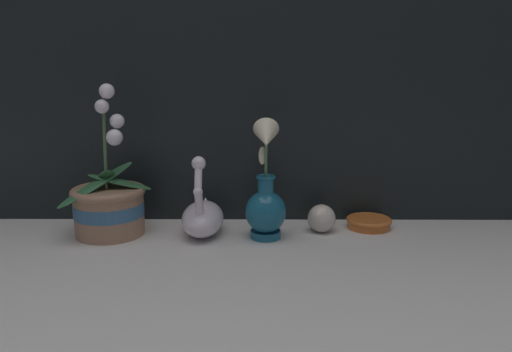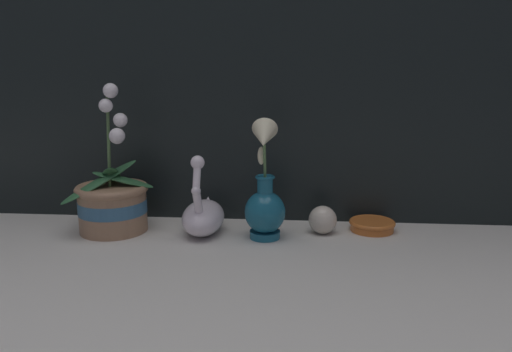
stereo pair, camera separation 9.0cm
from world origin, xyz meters
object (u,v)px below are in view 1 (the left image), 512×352
Objects in this scene: blue_vase at (266,200)px; glass_sphere at (322,218)px; orchid_potted_plant at (109,204)px; swan_figurine at (203,216)px; amber_dish at (369,222)px.

blue_vase reaches higher than glass_sphere.
swan_figurine is at bearing -0.39° from orchid_potted_plant.
blue_vase is at bearing -4.64° from orchid_potted_plant.
glass_sphere reaches higher than amber_dish.
blue_vase is at bearing -162.59° from amber_dish.
swan_figurine is 1.79× the size of amber_dish.
orchid_potted_plant is 5.25× the size of glass_sphere.
blue_vase is at bearing -10.87° from swan_figurine.
orchid_potted_plant is at bearing 175.36° from blue_vase.
blue_vase is 4.20× the size of glass_sphere.
amber_dish is (0.28, 0.09, -0.08)m from blue_vase.
glass_sphere is (0.15, 0.05, -0.06)m from blue_vase.
swan_figurine is 0.17m from blue_vase.
blue_vase is 0.17m from glass_sphere.
swan_figurine is 0.31m from glass_sphere.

